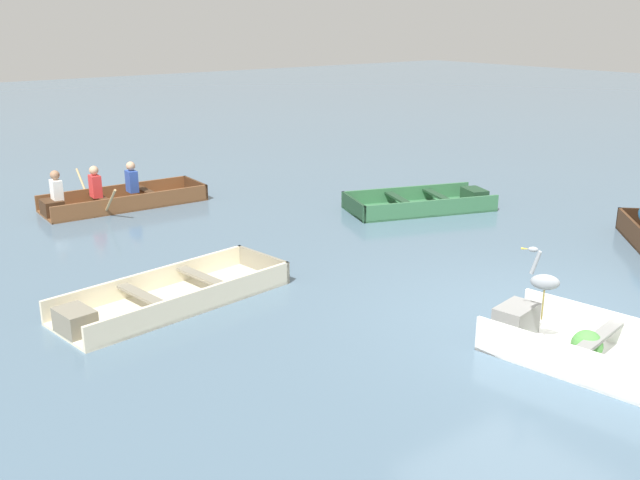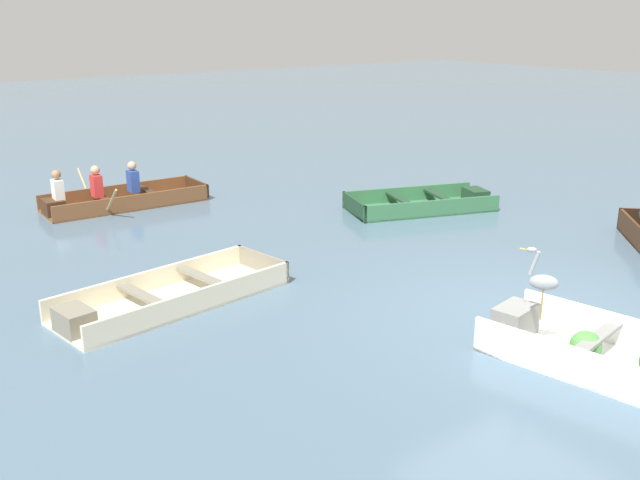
{
  "view_description": "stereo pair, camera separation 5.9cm",
  "coord_description": "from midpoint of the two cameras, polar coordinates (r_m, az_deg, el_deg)",
  "views": [
    {
      "loc": [
        -7.28,
        -5.08,
        3.71
      ],
      "look_at": [
        -0.79,
        3.38,
        0.35
      ],
      "focal_mm": 40.0,
      "sensor_mm": 36.0,
      "label": 1
    },
    {
      "loc": [
        -7.23,
        -5.12,
        3.71
      ],
      "look_at": [
        -0.79,
        3.38,
        0.35
      ],
      "focal_mm": 40.0,
      "sensor_mm": 36.0,
      "label": 2
    }
  ],
  "objects": [
    {
      "name": "skiff_green_near_moored",
      "position": [
        14.48,
        8.6,
        2.89
      ],
      "size": [
        3.11,
        2.13,
        0.33
      ],
      "color": "#387047",
      "rests_on": "ground"
    },
    {
      "name": "heron_on_dinghy",
      "position": [
        8.34,
        17.58,
        -3.09
      ],
      "size": [
        0.33,
        0.41,
        0.84
      ],
      "color": "olive",
      "rests_on": "dinghy_white_foreground"
    },
    {
      "name": "skiff_cream_mid_moored",
      "position": [
        9.77,
        -12.15,
        -4.55
      ],
      "size": [
        3.32,
        1.55,
        0.33
      ],
      "color": "beige",
      "rests_on": "ground"
    },
    {
      "name": "dinghy_white_foreground",
      "position": [
        8.47,
        23.41,
        -8.85
      ],
      "size": [
        1.78,
        3.48,
        0.43
      ],
      "color": "white",
      "rests_on": "ground"
    },
    {
      "name": "rowboat_wooden_brown_with_crew",
      "position": [
        15.01,
        -16.02,
        3.28
      ],
      "size": [
        3.27,
        2.35,
        0.9
      ],
      "color": "brown",
      "rests_on": "ground"
    },
    {
      "name": "ground_plane",
      "position": [
        9.61,
        16.4,
        -5.98
      ],
      "size": [
        80.0,
        80.0,
        0.0
      ],
      "primitive_type": "plane",
      "color": "slate"
    }
  ]
}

